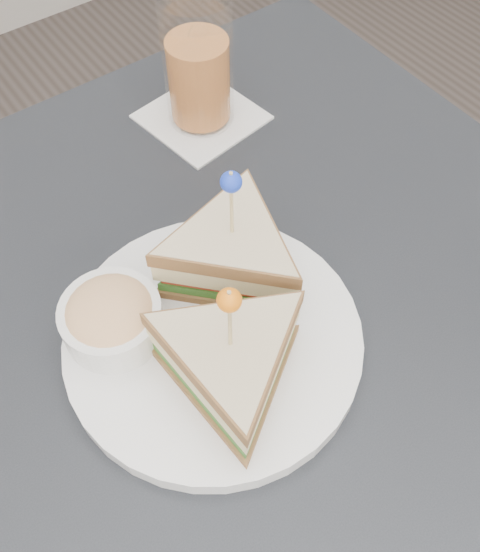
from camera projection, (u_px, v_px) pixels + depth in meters
The scene contains 4 objects.
ground_plane at pixel (239, 512), 1.21m from camera, with size 3.50×3.50×0.00m, color #3F3833.
table at pixel (238, 354), 0.66m from camera, with size 0.80×0.80×0.75m.
plate_meal at pixel (216, 314), 0.54m from camera, with size 0.31×0.30×0.16m.
drink_set at pixel (198, 69), 0.70m from camera, with size 0.14×0.14×0.16m.
Camera 1 is at (-0.18, -0.25, 1.26)m, focal length 40.00 mm.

